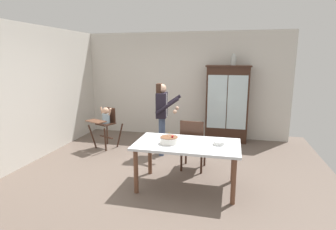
{
  "coord_description": "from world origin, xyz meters",
  "views": [
    {
      "loc": [
        1.23,
        -4.33,
        2.05
      ],
      "look_at": [
        0.03,
        0.7,
        0.95
      ],
      "focal_mm": 28.79,
      "sensor_mm": 36.0,
      "label": 1
    }
  ],
  "objects_px": {
    "ceramic_vase": "(234,60)",
    "dining_table": "(187,149)",
    "high_chair_with_toddler": "(106,120)",
    "adult_person": "(162,110)",
    "dining_chair_far_side": "(193,142)",
    "china_cabinet": "(227,104)",
    "serving_bowl": "(219,143)",
    "birthday_cake": "(169,140)"
  },
  "relations": [
    {
      "from": "china_cabinet",
      "to": "high_chair_with_toddler",
      "type": "height_order",
      "value": "china_cabinet"
    },
    {
      "from": "dining_table",
      "to": "dining_chair_far_side",
      "type": "relative_size",
      "value": 1.7
    },
    {
      "from": "dining_chair_far_side",
      "to": "ceramic_vase",
      "type": "bearing_deg",
      "value": -104.45
    },
    {
      "from": "adult_person",
      "to": "birthday_cake",
      "type": "bearing_deg",
      "value": -166.56
    },
    {
      "from": "high_chair_with_toddler",
      "to": "serving_bowl",
      "type": "relative_size",
      "value": 5.28
    },
    {
      "from": "high_chair_with_toddler",
      "to": "birthday_cake",
      "type": "bearing_deg",
      "value": -17.61
    },
    {
      "from": "china_cabinet",
      "to": "serving_bowl",
      "type": "bearing_deg",
      "value": -91.08
    },
    {
      "from": "high_chair_with_toddler",
      "to": "dining_table",
      "type": "bearing_deg",
      "value": -12.5
    },
    {
      "from": "ceramic_vase",
      "to": "birthday_cake",
      "type": "height_order",
      "value": "ceramic_vase"
    },
    {
      "from": "dining_chair_far_side",
      "to": "birthday_cake",
      "type": "bearing_deg",
      "value": 73.83
    },
    {
      "from": "ceramic_vase",
      "to": "adult_person",
      "type": "bearing_deg",
      "value": -136.83
    },
    {
      "from": "dining_table",
      "to": "dining_chair_far_side",
      "type": "height_order",
      "value": "dining_chair_far_side"
    },
    {
      "from": "dining_chair_far_side",
      "to": "high_chair_with_toddler",
      "type": "bearing_deg",
      "value": -18.25
    },
    {
      "from": "adult_person",
      "to": "serving_bowl",
      "type": "bearing_deg",
      "value": -142.05
    },
    {
      "from": "china_cabinet",
      "to": "dining_chair_far_side",
      "type": "bearing_deg",
      "value": -105.1
    },
    {
      "from": "adult_person",
      "to": "birthday_cake",
      "type": "height_order",
      "value": "adult_person"
    },
    {
      "from": "high_chair_with_toddler",
      "to": "adult_person",
      "type": "xyz_separation_m",
      "value": [
        1.38,
        -0.13,
        0.31
      ]
    },
    {
      "from": "ceramic_vase",
      "to": "dining_table",
      "type": "bearing_deg",
      "value": -103.38
    },
    {
      "from": "high_chair_with_toddler",
      "to": "dining_chair_far_side",
      "type": "distance_m",
      "value": 2.29
    },
    {
      "from": "ceramic_vase",
      "to": "dining_table",
      "type": "distance_m",
      "value": 3.09
    },
    {
      "from": "china_cabinet",
      "to": "ceramic_vase",
      "type": "height_order",
      "value": "ceramic_vase"
    },
    {
      "from": "ceramic_vase",
      "to": "dining_table",
      "type": "height_order",
      "value": "ceramic_vase"
    },
    {
      "from": "dining_table",
      "to": "dining_chair_far_side",
      "type": "bearing_deg",
      "value": 90.82
    },
    {
      "from": "high_chair_with_toddler",
      "to": "dining_chair_far_side",
      "type": "height_order",
      "value": "dining_chair_far_side"
    },
    {
      "from": "adult_person",
      "to": "dining_chair_far_side",
      "type": "relative_size",
      "value": 1.59
    },
    {
      "from": "china_cabinet",
      "to": "birthday_cake",
      "type": "bearing_deg",
      "value": -106.3
    },
    {
      "from": "ceramic_vase",
      "to": "serving_bowl",
      "type": "height_order",
      "value": "ceramic_vase"
    },
    {
      "from": "ceramic_vase",
      "to": "serving_bowl",
      "type": "bearing_deg",
      "value": -93.34
    },
    {
      "from": "birthday_cake",
      "to": "dining_table",
      "type": "bearing_deg",
      "value": 14.97
    },
    {
      "from": "dining_table",
      "to": "birthday_cake",
      "type": "distance_m",
      "value": 0.32
    },
    {
      "from": "ceramic_vase",
      "to": "adult_person",
      "type": "relative_size",
      "value": 0.18
    },
    {
      "from": "adult_person",
      "to": "serving_bowl",
      "type": "height_order",
      "value": "adult_person"
    },
    {
      "from": "dining_table",
      "to": "birthday_cake",
      "type": "height_order",
      "value": "birthday_cake"
    },
    {
      "from": "ceramic_vase",
      "to": "serving_bowl",
      "type": "xyz_separation_m",
      "value": [
        -0.16,
        -2.66,
        -1.23
      ]
    },
    {
      "from": "birthday_cake",
      "to": "ceramic_vase",
      "type": "bearing_deg",
      "value": 71.74
    },
    {
      "from": "china_cabinet",
      "to": "dining_table",
      "type": "height_order",
      "value": "china_cabinet"
    },
    {
      "from": "china_cabinet",
      "to": "ceramic_vase",
      "type": "xyz_separation_m",
      "value": [
        0.11,
        0.0,
        1.05
      ]
    },
    {
      "from": "ceramic_vase",
      "to": "high_chair_with_toddler",
      "type": "bearing_deg",
      "value": -156.77
    },
    {
      "from": "dining_table",
      "to": "high_chair_with_toddler",
      "type": "bearing_deg",
      "value": 144.69
    },
    {
      "from": "birthday_cake",
      "to": "serving_bowl",
      "type": "height_order",
      "value": "birthday_cake"
    },
    {
      "from": "serving_bowl",
      "to": "adult_person",
      "type": "bearing_deg",
      "value": 133.07
    },
    {
      "from": "high_chair_with_toddler",
      "to": "dining_chair_far_side",
      "type": "relative_size",
      "value": 0.99
    }
  ]
}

